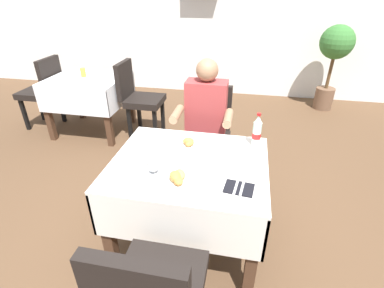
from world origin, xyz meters
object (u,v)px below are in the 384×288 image
object	(u,v)px
background_chair_left	(43,89)
background_table_tumbler	(83,73)
seated_diner_far	(205,122)
plate_near_camera	(178,178)
plate_far_diner	(189,146)
napkin_cutlery_set	(239,188)
chair_far_diner_seat	(207,132)
cola_bottle_primary	(257,132)
potted_plant_corner	(334,54)
main_dining_table	(189,182)
beer_glass_left	(153,158)
background_chair_right	(138,95)
background_dining_table	(89,91)

from	to	relation	value
background_chair_left	background_table_tumbler	xyz separation A→B (m)	(0.63, 0.01, 0.25)
seated_diner_far	plate_near_camera	distance (m)	0.96
plate_far_diner	napkin_cutlery_set	xyz separation A→B (m)	(0.38, -0.41, -0.01)
chair_far_diner_seat	background_chair_left	world-z (taller)	same
cola_bottle_primary	plate_near_camera	bearing A→B (deg)	-130.48
chair_far_diner_seat	napkin_cutlery_set	xyz separation A→B (m)	(0.35, -1.06, 0.20)
background_chair_left	potted_plant_corner	xyz separation A→B (m)	(3.94, 1.46, 0.32)
chair_far_diner_seat	background_chair_left	distance (m)	2.51
main_dining_table	chair_far_diner_seat	size ratio (longest dim) A/B	1.08
beer_glass_left	background_table_tumbler	world-z (taller)	beer_glass_left
plate_far_diner	background_chair_left	size ratio (longest dim) A/B	0.27
main_dining_table	background_chair_right	distance (m)	1.96
main_dining_table	napkin_cutlery_set	world-z (taller)	napkin_cutlery_set
seated_diner_far	plate_far_diner	bearing A→B (deg)	-93.48
background_chair_right	background_table_tumbler	xyz separation A→B (m)	(-0.72, 0.01, 0.25)
seated_diner_far	background_chair_right	bearing A→B (deg)	136.67
background_dining_table	chair_far_diner_seat	bearing A→B (deg)	-26.55
beer_glass_left	plate_near_camera	bearing A→B (deg)	-17.23
chair_far_diner_seat	seated_diner_far	xyz separation A→B (m)	(-0.00, -0.11, 0.16)
chair_far_diner_seat	potted_plant_corner	bearing A→B (deg)	55.63
cola_bottle_primary	background_table_tumbler	distance (m)	2.58
plate_near_camera	background_table_tumbler	xyz separation A→B (m)	(-1.71, 1.92, 0.03)
seated_diner_far	plate_near_camera	world-z (taller)	seated_diner_far
plate_near_camera	beer_glass_left	bearing A→B (deg)	162.77
napkin_cutlery_set	background_chair_right	xyz separation A→B (m)	(-1.36, 1.91, -0.20)
background_table_tumbler	beer_glass_left	bearing A→B (deg)	-50.47
plate_near_camera	beer_glass_left	distance (m)	0.20
plate_far_diner	background_chair_right	size ratio (longest dim) A/B	0.27
plate_far_diner	potted_plant_corner	size ratio (longest dim) A/B	0.20
beer_glass_left	background_dining_table	distance (m)	2.40
seated_diner_far	napkin_cutlery_set	bearing A→B (deg)	-69.77
background_chair_right	napkin_cutlery_set	bearing A→B (deg)	-54.46
seated_diner_far	plate_far_diner	xyz separation A→B (m)	(-0.03, -0.54, 0.06)
main_dining_table	plate_near_camera	bearing A→B (deg)	-95.33
plate_far_diner	background_dining_table	size ratio (longest dim) A/B	0.28
main_dining_table	plate_far_diner	distance (m)	0.27
seated_diner_far	background_table_tumbler	xyz separation A→B (m)	(-1.73, 0.97, 0.09)
plate_far_diner	background_dining_table	distance (m)	2.24
chair_far_diner_seat	beer_glass_left	size ratio (longest dim) A/B	4.63
beer_glass_left	napkin_cutlery_set	world-z (taller)	beer_glass_left
seated_diner_far	plate_near_camera	size ratio (longest dim) A/B	5.20
background_chair_left	plate_far_diner	bearing A→B (deg)	-32.69
beer_glass_left	chair_far_diner_seat	bearing A→B (deg)	79.29
chair_far_diner_seat	cola_bottle_primary	world-z (taller)	cola_bottle_primary
chair_far_diner_seat	background_chair_left	bearing A→B (deg)	160.34
plate_near_camera	background_chair_right	size ratio (longest dim) A/B	0.25
beer_glass_left	background_chair_left	world-z (taller)	background_chair_left
main_dining_table	background_chair_right	bearing A→B (deg)	121.21
main_dining_table	background_chair_left	size ratio (longest dim) A/B	1.08
plate_far_diner	potted_plant_corner	world-z (taller)	potted_plant_corner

